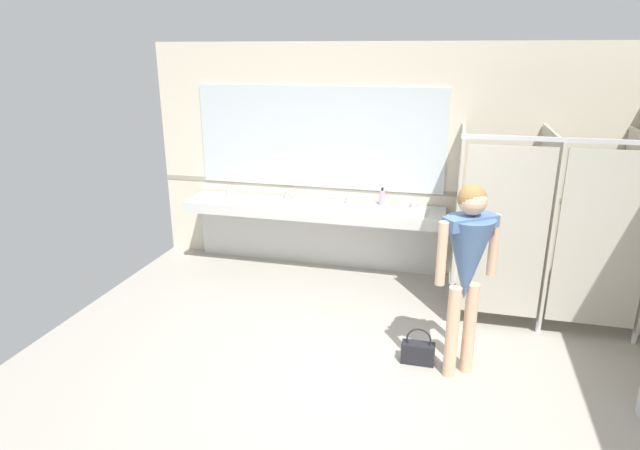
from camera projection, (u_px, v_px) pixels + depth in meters
ground_plane at (350, 390)px, 4.59m from camera, size 6.28×5.94×0.10m
wall_back at (395, 161)px, 6.64m from camera, size 6.28×0.12×2.83m
wall_back_tile_band at (393, 190)px, 6.70m from camera, size 6.28×0.01×0.06m
vanity_counter at (314, 220)px, 6.84m from camera, size 3.27×0.60×1.00m
mirror_panel at (318, 138)px, 6.72m from camera, size 3.17×0.02×1.27m
bathroom_stalls at (545, 222)px, 5.51m from camera, size 1.82×1.35×1.98m
person_standing at (467, 258)px, 4.41m from camera, size 0.56×0.56×1.71m
handbag at (418, 352)px, 4.87m from camera, size 0.30×0.12×0.35m
soap_dispenser at (382, 198)px, 6.62m from camera, size 0.07×0.07×0.22m
floor_drain_cover at (305, 361)px, 4.91m from camera, size 0.14×0.14×0.01m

